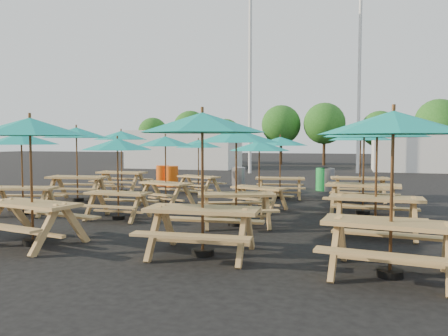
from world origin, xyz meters
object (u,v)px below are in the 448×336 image
(picnic_unit_8, at_px, (202,131))
(picnic_unit_9, at_px, (236,141))
(picnic_unit_12, at_px, (393,132))
(waste_bin_4, at_px, (327,179))
(picnic_unit_10, at_px, (259,150))
(picnic_unit_2, at_px, (76,137))
(waste_bin_1, at_px, (172,176))
(picnic_unit_1, at_px, (21,144))
(picnic_unit_4, at_px, (30,134))
(picnic_unit_6, at_px, (165,145))
(waste_bin_0, at_px, (163,176))
(picnic_unit_5, at_px, (117,149))
(picnic_unit_14, at_px, (364,136))
(picnic_unit_11, at_px, (280,145))
(picnic_unit_7, at_px, (198,147))
(picnic_unit_13, at_px, (377,136))
(waste_bin_3, at_px, (323,179))
(picnic_unit_3, at_px, (121,139))
(waste_bin_2, at_px, (239,178))

(picnic_unit_8, distance_m, picnic_unit_9, 2.79)
(picnic_unit_12, xyz_separation_m, waste_bin_4, (-1.53, 11.26, -1.68))
(picnic_unit_8, xyz_separation_m, picnic_unit_10, (-0.08, 5.21, -0.43))
(picnic_unit_2, relative_size, waste_bin_1, 2.72)
(picnic_unit_1, height_order, picnic_unit_4, picnic_unit_4)
(picnic_unit_6, xyz_separation_m, picnic_unit_9, (2.93, -2.49, 0.12))
(picnic_unit_10, bearing_deg, waste_bin_0, 153.06)
(picnic_unit_2, xyz_separation_m, picnic_unit_6, (3.29, -0.14, -0.27))
(picnic_unit_5, height_order, picnic_unit_14, picnic_unit_14)
(picnic_unit_1, xyz_separation_m, picnic_unit_11, (6.23, 5.39, -0.06))
(picnic_unit_2, xyz_separation_m, picnic_unit_7, (3.28, 2.88, -0.35))
(waste_bin_4, bearing_deg, waste_bin_1, -177.18)
(picnic_unit_6, relative_size, picnic_unit_13, 0.99)
(picnic_unit_14, bearing_deg, picnic_unit_12, -82.79)
(picnic_unit_7, bearing_deg, waste_bin_0, 156.17)
(picnic_unit_5, distance_m, waste_bin_3, 9.47)
(waste_bin_1, bearing_deg, picnic_unit_12, -53.08)
(picnic_unit_2, bearing_deg, picnic_unit_1, -93.51)
(waste_bin_1, bearing_deg, picnic_unit_9, -57.24)
(picnic_unit_11, height_order, waste_bin_3, picnic_unit_11)
(picnic_unit_1, xyz_separation_m, picnic_unit_3, (-0.01, 5.37, 0.15))
(picnic_unit_6, relative_size, waste_bin_3, 2.67)
(picnic_unit_13, relative_size, waste_bin_0, 2.69)
(picnic_unit_7, distance_m, waste_bin_0, 3.87)
(picnic_unit_3, height_order, picnic_unit_13, picnic_unit_13)
(picnic_unit_1, xyz_separation_m, picnic_unit_2, (-0.19, 2.74, 0.20))
(picnic_unit_5, xyz_separation_m, picnic_unit_6, (0.21, 2.51, 0.07))
(picnic_unit_7, distance_m, picnic_unit_10, 4.28)
(picnic_unit_7, relative_size, picnic_unit_10, 1.04)
(picnic_unit_9, distance_m, waste_bin_1, 9.39)
(picnic_unit_11, height_order, picnic_unit_14, picnic_unit_14)
(picnic_unit_6, bearing_deg, waste_bin_2, 98.53)
(picnic_unit_3, relative_size, picnic_unit_8, 0.96)
(picnic_unit_8, bearing_deg, picnic_unit_11, 86.14)
(waste_bin_1, relative_size, waste_bin_3, 1.00)
(picnic_unit_1, bearing_deg, picnic_unit_10, 9.24)
(picnic_unit_1, height_order, picnic_unit_7, picnic_unit_1)
(waste_bin_1, bearing_deg, picnic_unit_14, -33.44)
(picnic_unit_2, relative_size, picnic_unit_7, 1.06)
(picnic_unit_9, height_order, waste_bin_3, picnic_unit_9)
(picnic_unit_9, bearing_deg, picnic_unit_6, 119.74)
(picnic_unit_12, distance_m, picnic_unit_14, 5.69)
(picnic_unit_7, relative_size, waste_bin_3, 2.56)
(picnic_unit_1, height_order, picnic_unit_13, picnic_unit_13)
(picnic_unit_4, xyz_separation_m, picnic_unit_13, (6.43, 2.84, -0.02))
(picnic_unit_2, xyz_separation_m, picnic_unit_10, (6.26, -0.20, -0.39))
(picnic_unit_9, bearing_deg, picnic_unit_1, 161.19)
(picnic_unit_2, height_order, picnic_unit_8, picnic_unit_8)
(picnic_unit_14, distance_m, waste_bin_2, 7.29)
(picnic_unit_4, bearing_deg, picnic_unit_7, 98.28)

